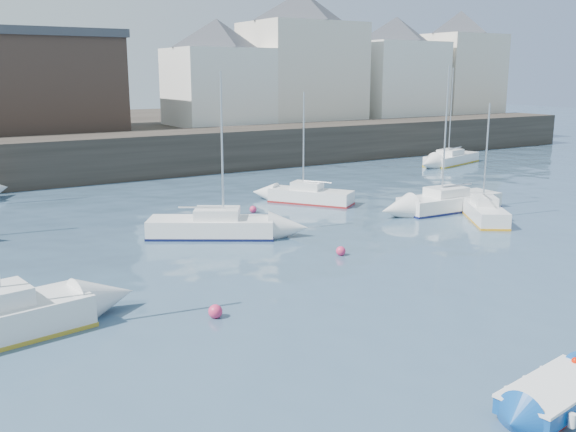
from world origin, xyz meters
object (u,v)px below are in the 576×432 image
sailboat_d (449,202)px  buoy_mid (341,255)px  sailboat_g (451,158)px  sailboat_b (212,226)px  buoy_far (253,212)px  sailboat_c (485,212)px  blue_dinghy (556,394)px  sailboat_f (310,196)px  buoy_near (216,318)px

sailboat_d → buoy_mid: size_ratio=19.43×
sailboat_d → sailboat_g: sailboat_g is taller
sailboat_b → buoy_far: bearing=41.3°
buoy_mid → sailboat_c: bearing=7.5°
blue_dinghy → sailboat_f: 23.33m
sailboat_f → buoy_mid: (-4.86, -9.57, -0.44)m
buoy_near → buoy_far: size_ratio=1.15×
sailboat_c → sailboat_d: 2.77m
sailboat_d → buoy_mid: sailboat_d is taller
sailboat_b → sailboat_g: size_ratio=0.96×
blue_dinghy → sailboat_f: (8.00, 21.91, 0.11)m
sailboat_b → buoy_far: sailboat_b is taller
buoy_far → buoy_near: bearing=-122.9°
sailboat_f → buoy_near: size_ratio=14.30×
blue_dinghy → buoy_near: blue_dinghy is taller
sailboat_d → buoy_far: bearing=151.7°
sailboat_c → blue_dinghy: bearing=-133.6°
sailboat_c → sailboat_f: (-5.00, 8.26, -0.01)m
buoy_mid → blue_dinghy: bearing=-104.3°
sailboat_d → buoy_mid: bearing=-158.3°
sailboat_g → buoy_near: (-30.88, -20.54, -0.43)m
sailboat_g → sailboat_b: bearing=-156.7°
blue_dinghy → buoy_far: (4.02, 21.42, -0.32)m
sailboat_c → buoy_mid: bearing=-172.5°
buoy_mid → sailboat_d: bearing=21.7°
sailboat_b → buoy_far: size_ratio=19.41×
sailboat_g → buoy_near: size_ratio=17.58×
sailboat_b → sailboat_f: bearing=26.8°
blue_dinghy → buoy_near: 9.75m
sailboat_g → buoy_mid: 29.10m
sailboat_f → blue_dinghy: bearing=-110.1°
sailboat_f → buoy_mid: bearing=-116.9°
sailboat_g → buoy_near: 37.09m
sailboat_c → sailboat_d: (0.34, 2.75, 0.02)m
blue_dinghy → buoy_near: (-4.13, 8.83, -0.32)m
buoy_near → buoy_far: buoy_near is taller
blue_dinghy → buoy_mid: size_ratio=8.21×
buoy_mid → sailboat_b: bearing=119.9°
buoy_mid → buoy_far: size_ratio=1.04×
buoy_mid → buoy_near: bearing=-154.2°
buoy_mid → buoy_far: bearing=84.5°
sailboat_f → buoy_near: (-12.14, -13.09, -0.44)m
sailboat_b → sailboat_d: (13.37, -1.46, -0.02)m
sailboat_b → sailboat_c: bearing=-17.9°
sailboat_d → buoy_far: sailboat_d is taller
sailboat_b → sailboat_f: size_ratio=1.18×
blue_dinghy → sailboat_b: bearing=90.1°
sailboat_f → buoy_near: sailboat_f is taller
blue_dinghy → sailboat_d: sailboat_d is taller
blue_dinghy → buoy_mid: blue_dinghy is taller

